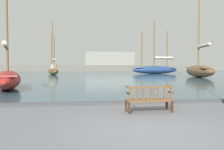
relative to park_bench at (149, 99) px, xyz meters
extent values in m
plane|color=slate|center=(-0.68, -2.09, -0.47)|extent=(160.00, 160.00, 0.00)
cube|color=#385666|center=(-0.68, 41.91, -0.43)|extent=(100.00, 80.00, 0.08)
cube|color=#4C4C50|center=(-0.68, 1.76, -0.41)|extent=(40.00, 0.30, 0.12)
cube|color=#3D2A19|center=(-0.78, 0.22, -0.26)|extent=(0.07, 0.07, 0.42)
cube|color=#3D2A19|center=(0.75, 0.30, -0.26)|extent=(0.07, 0.07, 0.42)
cube|color=#3D2A19|center=(-0.76, -0.22, -0.26)|extent=(0.07, 0.07, 0.42)
cube|color=#3D2A19|center=(0.77, -0.15, -0.26)|extent=(0.07, 0.07, 0.42)
cube|color=brown|center=(0.00, 0.04, -0.05)|extent=(1.62, 0.59, 0.06)
cube|color=brown|center=(0.01, -0.18, 0.42)|extent=(1.60, 0.13, 0.06)
cube|color=brown|center=(-0.71, -0.22, 0.19)|extent=(0.06, 0.04, 0.41)
cube|color=brown|center=(-0.47, -0.21, 0.19)|extent=(0.06, 0.04, 0.41)
cube|color=brown|center=(-0.23, -0.19, 0.19)|extent=(0.06, 0.04, 0.41)
cube|color=brown|center=(0.01, -0.18, 0.19)|extent=(0.06, 0.04, 0.41)
cube|color=brown|center=(0.25, -0.17, 0.19)|extent=(0.06, 0.04, 0.41)
cube|color=brown|center=(0.49, -0.16, 0.19)|extent=(0.06, 0.04, 0.41)
cube|color=brown|center=(0.73, -0.15, 0.19)|extent=(0.06, 0.04, 0.41)
cube|color=#3D2A19|center=(-0.77, -0.09, 0.22)|extent=(0.07, 0.30, 0.06)
cube|color=brown|center=(-0.77, 0.00, 0.43)|extent=(0.08, 0.47, 0.04)
cube|color=#3D2A19|center=(0.77, -0.02, 0.22)|extent=(0.07, 0.30, 0.06)
cube|color=brown|center=(0.77, 0.07, 0.43)|extent=(0.08, 0.47, 0.04)
ellipsoid|color=brown|center=(13.88, 22.04, 0.47)|extent=(4.00, 10.18, 1.73)
cube|color=#997A5B|center=(13.88, 22.04, 0.95)|extent=(3.24, 8.90, 0.08)
cylinder|color=brown|center=(13.93, 22.28, 6.81)|extent=(0.22, 0.22, 11.63)
cylinder|color=brown|center=(13.52, 20.11, 3.78)|extent=(0.98, 4.37, 0.18)
cylinder|color=silver|center=(13.52, 20.11, 3.96)|extent=(1.08, 3.97, 0.35)
cylinder|color=brown|center=(14.94, 27.73, 0.97)|extent=(0.48, 1.65, 0.18)
ellipsoid|color=maroon|center=(-7.50, 8.34, 0.23)|extent=(3.53, 7.18, 1.23)
cube|color=#C6514C|center=(-7.50, 8.34, 0.57)|extent=(2.89, 6.26, 0.08)
cylinder|color=brown|center=(-7.55, 8.51, 4.88)|extent=(0.17, 0.17, 8.56)
cylinder|color=brown|center=(-7.09, 6.88, 2.31)|extent=(1.06, 3.29, 0.13)
cylinder|color=silver|center=(-7.09, 6.88, 2.45)|extent=(1.09, 3.00, 0.27)
cylinder|color=brown|center=(-8.59, 12.15, 0.59)|extent=(0.38, 0.93, 0.13)
ellipsoid|color=navy|center=(12.30, 36.92, 0.42)|extent=(10.04, 3.63, 1.63)
cube|color=#516B9E|center=(12.30, 36.92, 0.87)|extent=(8.81, 2.84, 0.08)
cylinder|color=brown|center=(12.06, 36.90, 5.79)|extent=(0.28, 0.28, 9.75)
cylinder|color=brown|center=(14.24, 37.09, 2.80)|extent=(4.37, 0.60, 0.22)
cylinder|color=silver|center=(14.24, 37.09, 3.02)|extent=(3.96, 0.79, 0.45)
cylinder|color=brown|center=(9.36, 36.67, 4.58)|extent=(0.28, 0.28, 7.34)
cylinder|color=brown|center=(15.00, 37.16, 4.77)|extent=(0.28, 0.28, 7.71)
ellipsoid|color=brown|center=(-8.19, 34.31, 0.26)|extent=(3.43, 7.00, 1.30)
cube|color=#997A5B|center=(-8.19, 34.31, 0.62)|extent=(2.81, 6.11, 0.08)
cube|color=beige|center=(-8.05, 33.82, 1.08)|extent=(1.34, 1.90, 0.85)
cylinder|color=brown|center=(-8.23, 34.47, 5.16)|extent=(0.16, 0.16, 9.01)
cylinder|color=brown|center=(-7.89, 33.25, 2.30)|extent=(0.82, 2.49, 0.13)
cylinder|color=silver|center=(-7.89, 33.25, 2.43)|extent=(0.88, 2.28, 0.26)
cylinder|color=brown|center=(-8.74, 36.27, 4.12)|extent=(0.16, 0.16, 6.92)
cylinder|color=brown|center=(-7.68, 32.50, 3.64)|extent=(0.16, 0.16, 5.96)
cube|color=slate|center=(-0.68, 61.13, 0.57)|extent=(59.65, 2.40, 2.08)
cube|color=gray|center=(5.58, 61.13, 3.68)|extent=(15.50, 2.00, 4.14)
camera|label=1|loc=(-2.21, -7.35, 1.12)|focal=35.00mm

